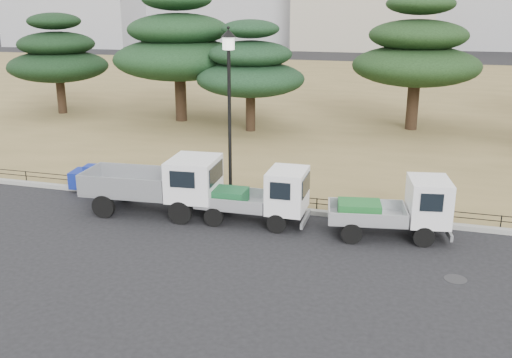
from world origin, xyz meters
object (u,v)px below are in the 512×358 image
(truck_kei_front, at_px, (261,196))
(street_lamp, at_px, (229,88))
(truck_kei_rear, at_px, (398,208))
(truck_large, at_px, (160,182))
(tarp_pile, at_px, (90,178))

(truck_kei_front, xyz_separation_m, street_lamp, (-1.62, 1.61, 3.30))
(truck_kei_rear, bearing_deg, truck_kei_front, 171.03)
(truck_large, height_order, tarp_pile, truck_large)
(truck_kei_front, distance_m, street_lamp, 4.02)
(truck_kei_front, distance_m, tarp_pile, 7.57)
(truck_large, bearing_deg, truck_kei_rear, -3.21)
(truck_kei_rear, xyz_separation_m, tarp_pile, (-11.82, 1.42, -0.44))
(truck_kei_front, height_order, street_lamp, street_lamp)
(truck_kei_rear, relative_size, tarp_pile, 2.53)
(truck_kei_front, bearing_deg, truck_large, 179.76)
(truck_kei_rear, height_order, street_lamp, street_lamp)
(street_lamp, relative_size, tarp_pile, 3.98)
(truck_kei_front, xyz_separation_m, tarp_pile, (-7.41, 1.50, -0.43))
(truck_large, xyz_separation_m, truck_kei_front, (3.64, 0.06, -0.19))
(truck_kei_rear, height_order, tarp_pile, truck_kei_rear)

